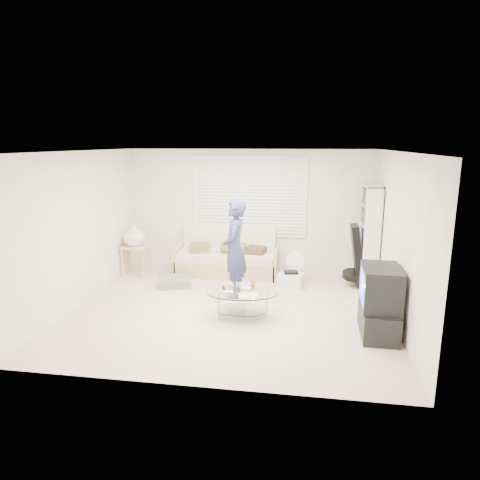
% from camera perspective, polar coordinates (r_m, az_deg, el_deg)
% --- Properties ---
extents(ground, '(5.00, 5.00, 0.00)m').
position_cam_1_polar(ground, '(6.98, -1.28, -9.25)').
color(ground, beige).
rests_on(ground, ground).
extents(room_shell, '(5.02, 4.52, 2.51)m').
position_cam_1_polar(room_shell, '(7.01, -0.66, 4.68)').
color(room_shell, white).
rests_on(room_shell, ground).
extents(window_blinds, '(2.32, 0.08, 1.62)m').
position_cam_1_polar(window_blinds, '(8.71, 1.21, 5.78)').
color(window_blinds, silver).
rests_on(window_blinds, ground).
extents(futon_sofa, '(2.05, 0.83, 1.00)m').
position_cam_1_polar(futon_sofa, '(8.69, -1.73, -2.45)').
color(futon_sofa, tan).
rests_on(futon_sofa, ground).
extents(grey_floor_pillow, '(0.75, 0.75, 0.14)m').
position_cam_1_polar(grey_floor_pillow, '(8.19, -8.70, -5.48)').
color(grey_floor_pillow, slate).
rests_on(grey_floor_pillow, ground).
extents(side_table, '(0.53, 0.43, 1.06)m').
position_cam_1_polar(side_table, '(8.79, -13.90, 0.39)').
color(side_table, tan).
rests_on(side_table, ground).
extents(bookshelf, '(0.30, 0.79, 1.88)m').
position_cam_1_polar(bookshelf, '(8.29, 16.80, 0.56)').
color(bookshelf, white).
rests_on(bookshelf, ground).
extents(guitar_case, '(0.41, 0.42, 1.15)m').
position_cam_1_polar(guitar_case, '(8.18, 15.25, -2.59)').
color(guitar_case, black).
rests_on(guitar_case, ground).
extents(floor_fan, '(0.38, 0.25, 0.62)m').
position_cam_1_polar(floor_fan, '(8.23, 7.37, -3.23)').
color(floor_fan, white).
rests_on(floor_fan, ground).
extents(storage_bin, '(0.51, 0.40, 0.31)m').
position_cam_1_polar(storage_bin, '(8.00, 6.76, -5.31)').
color(storage_bin, white).
rests_on(storage_bin, ground).
extents(tv_unit, '(0.52, 0.91, 0.98)m').
position_cam_1_polar(tv_unit, '(6.27, 18.10, -7.88)').
color(tv_unit, black).
rests_on(tv_unit, ground).
extents(coffee_table, '(1.17, 0.82, 0.53)m').
position_cam_1_polar(coffee_table, '(6.58, 0.35, -7.58)').
color(coffee_table, silver).
rests_on(coffee_table, ground).
extents(standing_person, '(0.45, 0.65, 1.70)m').
position_cam_1_polar(standing_person, '(7.31, -0.73, -1.21)').
color(standing_person, navy).
rests_on(standing_person, ground).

